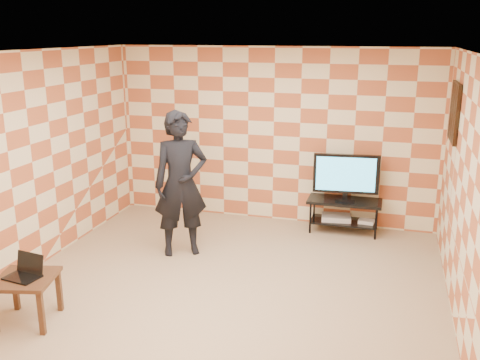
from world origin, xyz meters
name	(u,v)px	position (x,y,z in m)	size (l,w,h in m)	color
floor	(226,287)	(0.00, 0.00, 0.00)	(5.00, 5.00, 0.00)	tan
wall_back	(274,136)	(0.00, 2.50, 1.35)	(5.00, 0.02, 2.70)	beige
wall_front	(115,270)	(0.00, -2.50, 1.35)	(5.00, 0.02, 2.70)	beige
wall_left	(32,162)	(-2.50, 0.00, 1.35)	(0.02, 5.00, 2.70)	beige
wall_right	(467,195)	(2.50, 0.00, 1.35)	(0.02, 5.00, 2.70)	beige
ceiling	(224,52)	(0.00, 0.00, 2.70)	(5.00, 5.00, 0.02)	white
wall_art	(454,112)	(2.47, 1.55, 1.95)	(0.04, 0.72, 0.72)	black
tv_stand	(344,208)	(1.15, 2.21, 0.37)	(1.08, 0.48, 0.50)	black
tv	(346,175)	(1.15, 2.21, 0.88)	(0.95, 0.21, 0.69)	black
dvd_player	(336,217)	(1.04, 2.22, 0.21)	(0.43, 0.31, 0.07)	#BDBDC0
game_console	(366,222)	(1.49, 2.20, 0.20)	(0.22, 0.16, 0.05)	silver
side_table	(26,285)	(-1.73, -1.29, 0.41)	(0.69, 0.69, 0.50)	#392016
laptop	(25,272)	(-1.74, -1.27, 0.55)	(0.37, 0.31, 0.23)	black
person	(181,184)	(-0.88, 0.82, 0.97)	(0.71, 0.46, 1.94)	black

